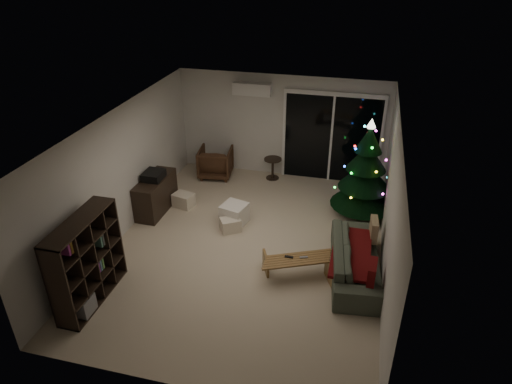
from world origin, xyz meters
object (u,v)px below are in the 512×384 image
christmas_tree (366,169)px  media_cabinet (156,195)px  sofa (356,260)px  coffee_table (297,267)px  bookshelf (76,259)px  armchair (216,162)px

christmas_tree → media_cabinet: bearing=-168.0°
sofa → coffee_table: bearing=100.7°
bookshelf → coffee_table: size_ratio=1.27×
armchair → coffee_table: size_ratio=0.68×
media_cabinet → sofa: 4.46m
coffee_table → christmas_tree: 2.73m
christmas_tree → coffee_table: bearing=-112.4°
armchair → sofa: bearing=132.1°
bookshelf → sofa: bearing=24.3°
media_cabinet → christmas_tree: 4.45m
armchair → christmas_tree: bearing=157.4°
sofa → christmas_tree: christmas_tree is taller
bookshelf → media_cabinet: size_ratio=1.22×
coffee_table → bookshelf: bearing=177.9°
media_cabinet → armchair: media_cabinet is taller
armchair → coffee_table: armchair is taller
armchair → coffee_table: bearing=120.4°
sofa → bookshelf: bearing=104.8°
media_cabinet → sofa: bearing=-14.2°
bookshelf → coffee_table: 3.63m
coffee_table → christmas_tree: christmas_tree is taller
armchair → sofa: size_ratio=0.38×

